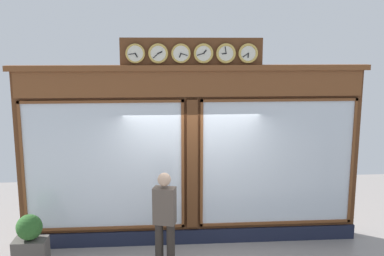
{
  "coord_description": "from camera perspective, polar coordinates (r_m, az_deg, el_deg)",
  "views": [
    {
      "loc": [
        0.59,
        7.83,
        3.69
      ],
      "look_at": [
        0.0,
        0.0,
        2.25
      ],
      "focal_mm": 40.87,
      "sensor_mm": 36.0,
      "label": 1
    }
  ],
  "objects": [
    {
      "name": "shop_facade",
      "position": [
        8.22,
        -0.06,
        -3.46
      ],
      "size": [
        6.49,
        0.42,
        3.87
      ],
      "color": "#5B3319",
      "rests_on": "ground_plane"
    },
    {
      "name": "planter_shrub",
      "position": [
        8.04,
        -20.47,
        -12.04
      ],
      "size": [
        0.44,
        0.44,
        0.44
      ],
      "primitive_type": "sphere",
      "color": "#285623",
      "rests_on": "planter_box"
    },
    {
      "name": "pedestrian",
      "position": [
        7.39,
        -3.59,
        -11.53
      ],
      "size": [
        0.41,
        0.31,
        1.69
      ],
      "color": "#312A24",
      "rests_on": "ground_plane"
    },
    {
      "name": "planter_box",
      "position": [
        8.22,
        -20.26,
        -15.05
      ],
      "size": [
        0.56,
        0.36,
        0.49
      ],
      "primitive_type": "cube",
      "color": "#4C4742",
      "rests_on": "ground_plane"
    }
  ]
}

